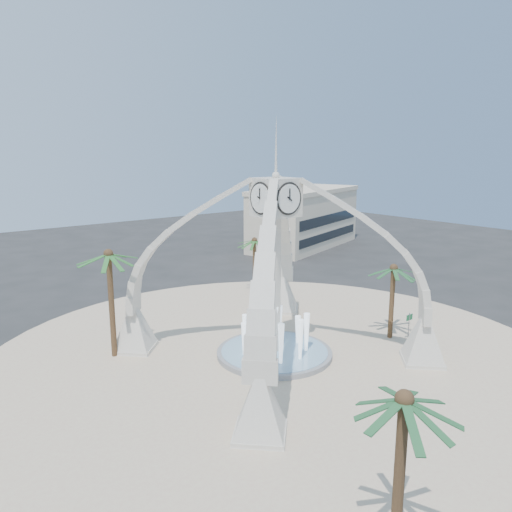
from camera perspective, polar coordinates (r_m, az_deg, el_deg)
ground at (r=35.46m, az=2.12°, el=-11.34°), size 140.00×140.00×0.00m
plaza at (r=35.45m, az=2.12°, el=-11.30°), size 40.00×40.00×0.06m
clock_tower at (r=33.43m, az=2.20°, el=-1.07°), size 17.94×17.94×16.30m
fountain at (r=35.35m, az=2.12°, el=-10.91°), size 8.00×8.00×3.62m
building_ne at (r=74.15m, az=5.56°, el=4.39°), size 21.87×14.17×8.60m
palm_east at (r=38.34m, az=15.46°, el=-1.45°), size 4.90×4.90×6.23m
palm_west at (r=34.64m, az=-16.50°, el=0.01°), size 4.77×4.77×8.06m
palm_north at (r=48.56m, az=-0.19°, el=1.72°), size 4.54×4.54×6.12m
palm_south at (r=17.60m, az=16.58°, el=-15.70°), size 5.38×5.38×6.87m
street_sign at (r=39.20m, az=17.10°, el=-7.10°), size 0.81×0.07×2.21m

